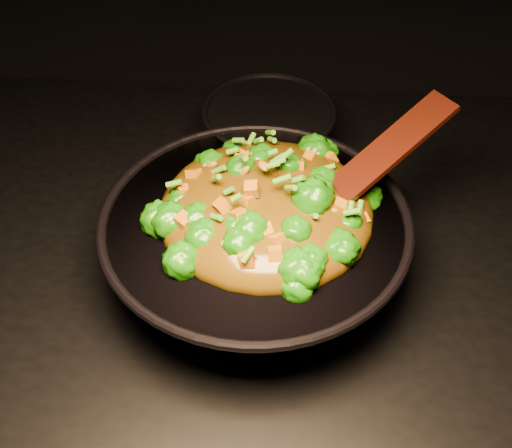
# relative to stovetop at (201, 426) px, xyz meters

# --- Properties ---
(stovetop) EXTENTS (1.20, 0.90, 0.90)m
(stovetop) POSITION_rel_stovetop_xyz_m (0.00, 0.00, 0.00)
(stovetop) COLOR black
(stovetop) RESTS_ON ground
(wok) EXTENTS (0.46, 0.46, 0.11)m
(wok) POSITION_rel_stovetop_xyz_m (0.10, -0.02, 0.51)
(wok) COLOR black
(wok) RESTS_ON stovetop
(stir_fry) EXTENTS (0.29, 0.29, 0.10)m
(stir_fry) POSITION_rel_stovetop_xyz_m (0.12, -0.01, 0.61)
(stir_fry) COLOR #1F7B08
(stir_fry) RESTS_ON wok
(spatula) EXTENTS (0.25, 0.22, 0.12)m
(spatula) POSITION_rel_stovetop_xyz_m (0.23, 0.02, 0.61)
(spatula) COLOR #3D1C07
(spatula) RESTS_ON wok
(back_pot) EXTENTS (0.25, 0.25, 0.11)m
(back_pot) POSITION_rel_stovetop_xyz_m (0.11, 0.22, 0.51)
(back_pot) COLOR black
(back_pot) RESTS_ON stovetop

